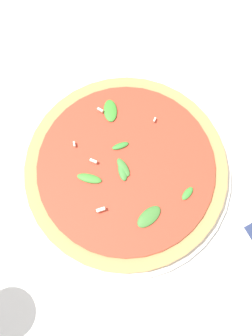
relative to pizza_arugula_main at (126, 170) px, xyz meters
The scene contains 2 objects.
ground_plane 0.03m from the pizza_arugula_main, 62.25° to the right, with size 6.00×6.00×0.00m, color silver.
pizza_arugula_main is the anchor object (origin of this frame).
Camera 1 is at (0.13, -0.12, 0.65)m, focal length 42.00 mm.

